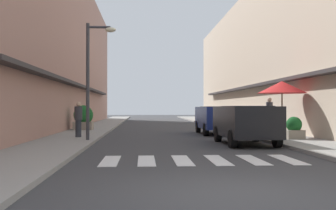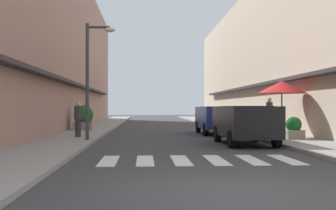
# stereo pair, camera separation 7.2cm
# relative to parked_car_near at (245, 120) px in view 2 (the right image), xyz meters

# --- Properties ---
(ground_plane) EXTENTS (106.55, 106.55, 0.00)m
(ground_plane) POSITION_rel_parked_car_near_xyz_m (-2.37, 10.49, -0.92)
(ground_plane) COLOR #38383A
(sidewalk_left) EXTENTS (2.44, 67.80, 0.12)m
(sidewalk_left) POSITION_rel_parked_car_near_xyz_m (-7.01, 10.49, -0.86)
(sidewalk_left) COLOR gray
(sidewalk_left) RESTS_ON ground_plane
(sidewalk_right) EXTENTS (2.44, 67.80, 0.12)m
(sidewalk_right) POSITION_rel_parked_car_near_xyz_m (2.27, 10.49, -0.86)
(sidewalk_right) COLOR gray
(sidewalk_right) RESTS_ON ground_plane
(building_row_left) EXTENTS (5.50, 45.59, 11.04)m
(building_row_left) POSITION_rel_parked_car_near_xyz_m (-10.73, 11.92, 4.60)
(building_row_left) COLOR #A87A6B
(building_row_left) RESTS_ON ground_plane
(building_row_right) EXTENTS (5.50, 45.59, 9.76)m
(building_row_right) POSITION_rel_parked_car_near_xyz_m (5.99, 11.92, 3.96)
(building_row_right) COLOR #C6B299
(building_row_right) RESTS_ON ground_plane
(crosswalk) EXTENTS (5.20, 2.20, 0.01)m
(crosswalk) POSITION_rel_parked_car_near_xyz_m (-2.37, -4.57, -0.91)
(crosswalk) COLOR silver
(crosswalk) RESTS_ON ground_plane
(parked_car_near) EXTENTS (1.85, 4.07, 1.47)m
(parked_car_near) POSITION_rel_parked_car_near_xyz_m (0.00, 0.00, 0.00)
(parked_car_near) COLOR black
(parked_car_near) RESTS_ON ground_plane
(parked_car_mid) EXTENTS (1.83, 4.21, 1.47)m
(parked_car_mid) POSITION_rel_parked_car_near_xyz_m (0.00, 6.11, 0.00)
(parked_car_mid) COLOR navy
(parked_car_mid) RESTS_ON ground_plane
(street_lamp) EXTENTS (1.19, 0.28, 4.67)m
(street_lamp) POSITION_rel_parked_car_near_xyz_m (-5.89, 1.16, 2.10)
(street_lamp) COLOR #38383D
(street_lamp) RESTS_ON sidewalk_left
(cafe_umbrella) EXTENTS (2.21, 2.21, 2.49)m
(cafe_umbrella) POSITION_rel_parked_car_near_xyz_m (2.38, 2.79, 1.40)
(cafe_umbrella) COLOR #262626
(cafe_umbrella) RESTS_ON sidewalk_right
(planter_midblock) EXTENTS (0.70, 0.70, 0.91)m
(planter_midblock) POSITION_rel_parked_car_near_xyz_m (2.34, 1.19, -0.37)
(planter_midblock) COLOR gray
(planter_midblock) RESTS_ON sidewalk_right
(planter_far) EXTENTS (1.14, 1.14, 1.43)m
(planter_far) POSITION_rel_parked_car_near_xyz_m (-7.38, 8.89, -0.11)
(planter_far) COLOR gray
(planter_far) RESTS_ON sidewalk_left
(pedestrian_walking_near) EXTENTS (0.34, 0.34, 1.81)m
(pedestrian_walking_near) POSITION_rel_parked_car_near_xyz_m (2.54, 5.17, 0.16)
(pedestrian_walking_near) COLOR #282B33
(pedestrian_walking_near) RESTS_ON sidewalk_right
(pedestrian_walking_far) EXTENTS (0.34, 0.34, 1.54)m
(pedestrian_walking_far) POSITION_rel_parked_car_near_xyz_m (-6.72, 2.76, 0.00)
(pedestrian_walking_far) COLOR #282B33
(pedestrian_walking_far) RESTS_ON sidewalk_left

